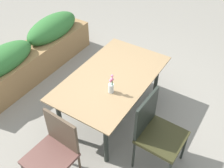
{
  "coord_description": "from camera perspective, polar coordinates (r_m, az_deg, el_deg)",
  "views": [
    {
      "loc": [
        -2.13,
        -1.4,
        2.81
      ],
      "look_at": [
        0.02,
        -0.04,
        0.59
      ],
      "focal_mm": 41.88,
      "sensor_mm": 36.0,
      "label": 1
    }
  ],
  "objects": [
    {
      "name": "dining_table",
      "position": [
        3.34,
        -0.0,
        0.75
      ],
      "size": [
        1.6,
        0.94,
        0.71
      ],
      "color": "#8C704C",
      "rests_on": "ground"
    },
    {
      "name": "ground_plane",
      "position": [
        3.79,
        -0.65,
        -6.67
      ],
      "size": [
        12.0,
        12.0,
        0.0
      ],
      "primitive_type": "plane",
      "color": "gray"
    },
    {
      "name": "chair_end_left",
      "position": [
        2.86,
        -12.49,
        -13.86
      ],
      "size": [
        0.48,
        0.48,
        0.89
      ],
      "rotation": [
        0.0,
        0.0,
        1.51
      ],
      "color": "brown",
      "rests_on": "ground"
    },
    {
      "name": "flower_vase",
      "position": [
        3.02,
        -0.16,
        -0.31
      ],
      "size": [
        0.07,
        0.07,
        0.27
      ],
      "color": "silver",
      "rests_on": "dining_table"
    },
    {
      "name": "chair_near_left",
      "position": [
        2.94,
        9.55,
        -9.86
      ],
      "size": [
        0.49,
        0.49,
        0.96
      ],
      "rotation": [
        0.0,
        0.0,
        3.1
      ],
      "color": "#2D2C15",
      "rests_on": "ground"
    },
    {
      "name": "planter_box",
      "position": [
        4.48,
        -17.04,
        6.32
      ],
      "size": [
        2.42,
        0.51,
        0.81
      ],
      "color": "olive",
      "rests_on": "ground"
    }
  ]
}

